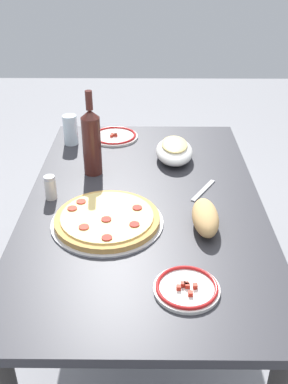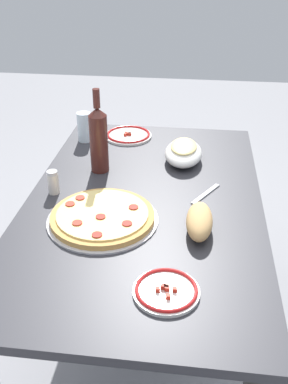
{
  "view_description": "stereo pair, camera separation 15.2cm",
  "coord_description": "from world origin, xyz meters",
  "px_view_note": "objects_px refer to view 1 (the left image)",
  "views": [
    {
      "loc": [
        -1.32,
        -0.01,
        1.53
      ],
      "look_at": [
        0.0,
        0.0,
        0.76
      ],
      "focal_mm": 41.37,
      "sensor_mm": 36.0,
      "label": 1
    },
    {
      "loc": [
        -1.31,
        -0.16,
        1.53
      ],
      "look_at": [
        0.0,
        0.0,
        0.76
      ],
      "focal_mm": 41.37,
      "sensor_mm": 36.0,
      "label": 2
    }
  ],
  "objects_px": {
    "dining_table": "(144,228)",
    "spice_shaker": "(50,188)",
    "bread_loaf": "(205,217)",
    "baked_pasta_dish": "(174,150)",
    "water_glass": "(70,130)",
    "side_plate_far": "(114,136)",
    "side_plate_near": "(187,288)",
    "wine_bottle": "(92,141)",
    "pepperoni_pizza": "(107,219)"
  },
  "relations": [
    {
      "from": "water_glass",
      "to": "bread_loaf",
      "type": "height_order",
      "value": "water_glass"
    },
    {
      "from": "side_plate_near",
      "to": "pepperoni_pizza",
      "type": "bearing_deg",
      "value": 36.9
    },
    {
      "from": "dining_table",
      "to": "water_glass",
      "type": "xyz_separation_m",
      "value": [
        0.47,
        0.32,
        0.19
      ]
    },
    {
      "from": "water_glass",
      "to": "bread_loaf",
      "type": "relative_size",
      "value": 0.67
    },
    {
      "from": "baked_pasta_dish",
      "to": "bread_loaf",
      "type": "xyz_separation_m",
      "value": [
        -0.49,
        -0.07,
        -0.0
      ]
    },
    {
      "from": "baked_pasta_dish",
      "to": "water_glass",
      "type": "xyz_separation_m",
      "value": [
        0.15,
        0.44,
        0.02
      ]
    },
    {
      "from": "pepperoni_pizza",
      "to": "water_glass",
      "type": "xyz_separation_m",
      "value": [
        0.62,
        0.21,
        0.05
      ]
    },
    {
      "from": "wine_bottle",
      "to": "bread_loaf",
      "type": "xyz_separation_m",
      "value": [
        -0.36,
        -0.39,
        -0.1
      ]
    },
    {
      "from": "side_plate_near",
      "to": "spice_shaker",
      "type": "distance_m",
      "value": 0.64
    },
    {
      "from": "side_plate_near",
      "to": "side_plate_far",
      "type": "xyz_separation_m",
      "value": [
        0.99,
        0.25,
        -0.0
      ]
    },
    {
      "from": "dining_table",
      "to": "baked_pasta_dish",
      "type": "bearing_deg",
      "value": -20.62
    },
    {
      "from": "wine_bottle",
      "to": "side_plate_near",
      "type": "relative_size",
      "value": 1.87
    },
    {
      "from": "side_plate_far",
      "to": "spice_shaker",
      "type": "relative_size",
      "value": 2.43
    },
    {
      "from": "baked_pasta_dish",
      "to": "dining_table",
      "type": "bearing_deg",
      "value": 159.38
    },
    {
      "from": "spice_shaker",
      "to": "wine_bottle",
      "type": "bearing_deg",
      "value": -33.38
    },
    {
      "from": "spice_shaker",
      "to": "bread_loaf",
      "type": "bearing_deg",
      "value": -108.35
    },
    {
      "from": "baked_pasta_dish",
      "to": "wine_bottle",
      "type": "height_order",
      "value": "wine_bottle"
    },
    {
      "from": "water_glass",
      "to": "spice_shaker",
      "type": "relative_size",
      "value": 1.49
    },
    {
      "from": "pepperoni_pizza",
      "to": "bread_loaf",
      "type": "bearing_deg",
      "value": -93.68
    },
    {
      "from": "baked_pasta_dish",
      "to": "side_plate_near",
      "type": "distance_m",
      "value": 0.78
    },
    {
      "from": "baked_pasta_dish",
      "to": "spice_shaker",
      "type": "xyz_separation_m",
      "value": [
        -0.31,
        0.44,
        0.0
      ]
    },
    {
      "from": "dining_table",
      "to": "spice_shaker",
      "type": "xyz_separation_m",
      "value": [
        0.01,
        0.32,
        0.16
      ]
    },
    {
      "from": "dining_table",
      "to": "wine_bottle",
      "type": "height_order",
      "value": "wine_bottle"
    },
    {
      "from": "side_plate_far",
      "to": "pepperoni_pizza",
      "type": "bearing_deg",
      "value": -178.12
    },
    {
      "from": "side_plate_far",
      "to": "bread_loaf",
      "type": "xyz_separation_m",
      "value": [
        -0.7,
        -0.33,
        0.03
      ]
    },
    {
      "from": "baked_pasta_dish",
      "to": "water_glass",
      "type": "distance_m",
      "value": 0.47
    },
    {
      "from": "side_plate_far",
      "to": "spice_shaker",
      "type": "distance_m",
      "value": 0.56
    },
    {
      "from": "wine_bottle",
      "to": "side_plate_near",
      "type": "distance_m",
      "value": 0.73
    },
    {
      "from": "side_plate_near",
      "to": "side_plate_far",
      "type": "relative_size",
      "value": 0.82
    },
    {
      "from": "dining_table",
      "to": "side_plate_near",
      "type": "distance_m",
      "value": 0.49
    },
    {
      "from": "bread_loaf",
      "to": "spice_shaker",
      "type": "xyz_separation_m",
      "value": [
        0.17,
        0.52,
        0.01
      ]
    },
    {
      "from": "pepperoni_pizza",
      "to": "wine_bottle",
      "type": "xyz_separation_m",
      "value": [
        0.34,
        0.08,
        0.12
      ]
    },
    {
      "from": "baked_pasta_dish",
      "to": "side_plate_far",
      "type": "distance_m",
      "value": 0.34
    },
    {
      "from": "wine_bottle",
      "to": "baked_pasta_dish",
      "type": "bearing_deg",
      "value": -68.94
    },
    {
      "from": "side_plate_near",
      "to": "bread_loaf",
      "type": "xyz_separation_m",
      "value": [
        0.29,
        -0.08,
        0.03
      ]
    },
    {
      "from": "side_plate_far",
      "to": "baked_pasta_dish",
      "type": "bearing_deg",
      "value": -129.48
    },
    {
      "from": "bread_loaf",
      "to": "baked_pasta_dish",
      "type": "bearing_deg",
      "value": 8.45
    },
    {
      "from": "side_plate_near",
      "to": "water_glass",
      "type": "bearing_deg",
      "value": 25.4
    },
    {
      "from": "water_glass",
      "to": "side_plate_near",
      "type": "relative_size",
      "value": 0.74
    },
    {
      "from": "wine_bottle",
      "to": "water_glass",
      "type": "relative_size",
      "value": 2.5
    },
    {
      "from": "pepperoni_pizza",
      "to": "wine_bottle",
      "type": "distance_m",
      "value": 0.37
    },
    {
      "from": "pepperoni_pizza",
      "to": "baked_pasta_dish",
      "type": "relative_size",
      "value": 1.5
    },
    {
      "from": "bread_loaf",
      "to": "spice_shaker",
      "type": "relative_size",
      "value": 2.24
    },
    {
      "from": "baked_pasta_dish",
      "to": "side_plate_near",
      "type": "xyz_separation_m",
      "value": [
        -0.77,
        0.01,
        -0.03
      ]
    },
    {
      "from": "dining_table",
      "to": "side_plate_far",
      "type": "xyz_separation_m",
      "value": [
        0.53,
        0.14,
        0.13
      ]
    },
    {
      "from": "wine_bottle",
      "to": "side_plate_far",
      "type": "bearing_deg",
      "value": -9.89
    },
    {
      "from": "pepperoni_pizza",
      "to": "side_plate_far",
      "type": "distance_m",
      "value": 0.68
    },
    {
      "from": "pepperoni_pizza",
      "to": "water_glass",
      "type": "bearing_deg",
      "value": 18.61
    },
    {
      "from": "dining_table",
      "to": "spice_shaker",
      "type": "height_order",
      "value": "spice_shaker"
    },
    {
      "from": "dining_table",
      "to": "spice_shaker",
      "type": "bearing_deg",
      "value": 89.05
    }
  ]
}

